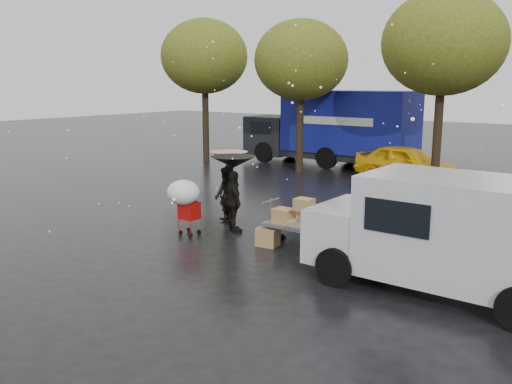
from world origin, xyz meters
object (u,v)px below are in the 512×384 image
Objects in this scene: person_pink at (229,194)px; white_van at (449,232)px; shopping_cart at (184,195)px; yellow_taxi at (406,163)px; vendor_cart at (299,219)px; blue_truck at (333,128)px; person_black at (234,202)px.

white_van is at bearing -28.49° from person_pink.
shopping_cart is 11.23m from yellow_taxi.
person_pink is 3.01m from vendor_cart.
person_pink is at bearing 88.87° from shopping_cart.
white_van is 15.87m from blue_truck.
person_pink is 1.10× the size of vendor_cart.
person_pink is 1.75m from shopping_cart.
white_van reaches higher than yellow_taxi.
shopping_cart reaches higher than vendor_cart.
person_black is 1.31m from shopping_cart.
blue_truck is 1.99× the size of yellow_taxi.
vendor_cart is 10.40m from yellow_taxi.
blue_truck reaches higher than person_pink.
person_pink is 1.00m from person_black.
shopping_cart is at bearing -106.59° from person_pink.
shopping_cart is at bearing 86.80° from person_black.
blue_truck is (-9.48, 12.71, 0.60)m from white_van.
person_black is at bearing -59.05° from person_pink.
person_pink is 9.50m from yellow_taxi.
white_van is at bearing -9.64° from vendor_cart.
yellow_taxi is at bearing 66.14° from person_pink.
person_black is 1.07× the size of vendor_cart.
person_black is at bearing 171.94° from white_van.
person_black is (0.72, -0.69, -0.02)m from person_pink.
white_van is (5.80, -0.82, 0.35)m from person_black.
white_van is at bearing -53.29° from blue_truck.
person_pink is at bearing -75.23° from blue_truck.
blue_truck is at bearing -40.04° from person_black.
shopping_cart is (-0.76, -1.04, 0.25)m from person_black.
person_black reaches higher than yellow_taxi.
yellow_taxi is at bearing -60.99° from person_black.
person_black is 12.48m from blue_truck.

